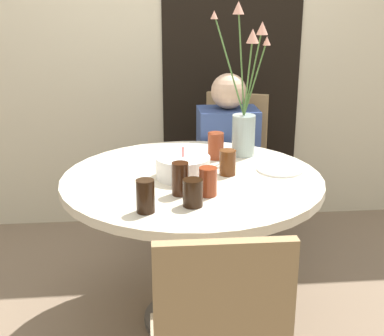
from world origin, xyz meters
TOP-DOWN VIEW (x-y plane):
  - ground_plane at (0.00, 0.00)m, footprint 16.00×16.00m
  - wall_back at (0.00, 1.26)m, footprint 8.00×0.05m
  - doorway_panel at (0.37, 1.22)m, footprint 0.90×0.01m
  - dining_table at (0.00, 0.00)m, footprint 1.17×1.17m
  - chair_near_front at (0.33, 0.85)m, footprint 0.52×0.52m
  - birthday_cake at (-0.04, -0.01)m, footprint 0.24×0.24m
  - flower_vase at (0.29, 0.30)m, footprint 0.28×0.21m
  - side_plate at (0.41, 0.04)m, footprint 0.21×0.21m
  - drink_glass_0 at (0.14, 0.25)m, footprint 0.08×0.08m
  - drink_glass_1 at (-0.03, -0.34)m, footprint 0.08×0.08m
  - drink_glass_2 at (-0.07, -0.21)m, footprint 0.07×0.07m
  - drink_glass_3 at (0.16, 0.01)m, footprint 0.07×0.07m
  - drink_glass_4 at (-0.21, -0.38)m, footprint 0.07×0.07m
  - drink_glass_5 at (0.04, -0.23)m, footprint 0.07×0.07m
  - person_guest at (0.27, 0.71)m, footprint 0.34×0.24m

SIDE VIEW (x-z plane):
  - ground_plane at x=0.00m, z-range 0.00..0.00m
  - person_guest at x=0.27m, z-range -0.03..1.06m
  - chair_near_front at x=0.33m, z-range 0.07..1.00m
  - dining_table at x=0.00m, z-range 0.24..0.99m
  - side_plate at x=0.41m, z-range 0.75..0.76m
  - birthday_cake at x=-0.04m, z-range 0.72..0.86m
  - drink_glass_1 at x=-0.03m, z-range 0.75..0.86m
  - drink_glass_3 at x=0.16m, z-range 0.75..0.86m
  - drink_glass_5 at x=0.04m, z-range 0.75..0.87m
  - drink_glass_4 at x=-0.21m, z-range 0.75..0.87m
  - drink_glass_0 at x=0.14m, z-range 0.75..0.88m
  - drink_glass_2 at x=-0.07m, z-range 0.75..0.88m
  - flower_vase at x=0.29m, z-range 0.60..1.34m
  - doorway_panel at x=0.37m, z-range 0.00..2.05m
  - wall_back at x=0.00m, z-range 0.00..2.60m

